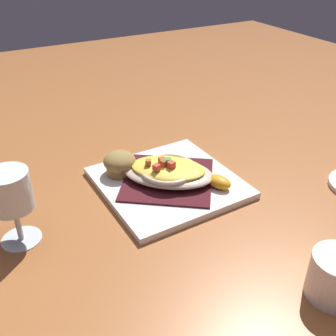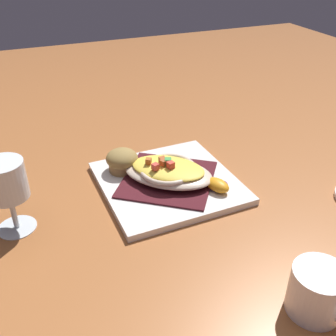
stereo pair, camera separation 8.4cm
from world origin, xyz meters
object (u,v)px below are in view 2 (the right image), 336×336
muffin (122,160)px  coffee_mug (317,294)px  orange_garnish (218,185)px  square_plate (168,183)px  stemmed_glass (6,184)px  gratin_dish (168,171)px

muffin → coffee_mug: size_ratio=0.65×
orange_garnish → coffee_mug: bearing=178.7°
square_plate → coffee_mug: coffee_mug is taller
muffin → stemmed_glass: size_ratio=0.50×
square_plate → gratin_dish: size_ratio=1.25×
muffin → orange_garnish: muffin is taller
square_plate → gratin_dish: 0.03m
muffin → stemmed_glass: 0.26m
orange_garnish → stemmed_glass: bearing=82.9°
orange_garnish → coffee_mug: size_ratio=0.63×
orange_garnish → stemmed_glass: size_ratio=0.49×
orange_garnish → muffin: bearing=47.2°
muffin → stemmed_glass: (-0.10, 0.24, 0.06)m
gratin_dish → muffin: 0.11m
square_plate → coffee_mug: (-0.39, -0.07, 0.03)m
muffin → coffee_mug: bearing=-161.5°
gratin_dish → orange_garnish: 0.11m
square_plate → muffin: 0.11m
muffin → orange_garnish: 0.22m
stemmed_glass → square_plate: bearing=-85.7°
gratin_dish → coffee_mug: (-0.39, -0.07, -0.00)m
square_plate → orange_garnish: size_ratio=4.04×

